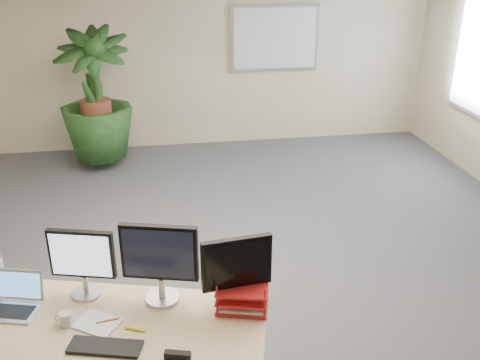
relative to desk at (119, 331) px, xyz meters
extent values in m
plane|color=#46454A|center=(0.88, 0.96, -0.56)|extent=(8.00, 8.00, 0.00)
cube|color=#C0B087|center=(0.88, 4.96, 0.79)|extent=(7.00, 0.04, 2.70)
cube|color=silver|center=(2.08, 4.93, 0.99)|extent=(1.30, 0.03, 0.95)
cube|color=silver|center=(2.08, 4.91, 0.99)|extent=(1.20, 0.01, 0.85)
cube|color=tan|center=(-0.03, -0.10, 0.13)|extent=(2.00, 1.25, 0.03)
cube|color=tan|center=(0.07, 0.25, -0.22)|extent=(1.70, 0.49, 0.56)
cylinder|color=#BBBBC0|center=(-0.79, 0.46, -0.22)|extent=(0.05, 0.05, 0.68)
cylinder|color=#BBBBC0|center=(0.91, 0.00, -0.22)|extent=(0.05, 0.05, 0.68)
imported|color=#133615|center=(-0.45, 4.22, 0.19)|extent=(0.90, 0.90, 1.50)
cylinder|color=#BBBBC0|center=(-0.19, 0.22, 0.16)|extent=(0.19, 0.19, 0.02)
cylinder|color=#BBBBC0|center=(-0.19, 0.22, 0.23)|extent=(0.04, 0.04, 0.11)
cube|color=black|center=(-0.19, 0.22, 0.45)|extent=(0.41, 0.15, 0.32)
cube|color=silver|center=(-0.20, 0.20, 0.45)|extent=(0.37, 0.11, 0.29)
cylinder|color=#BBBBC0|center=(0.29, 0.08, 0.16)|extent=(0.22, 0.22, 0.02)
cylinder|color=#BBBBC0|center=(0.29, 0.08, 0.24)|extent=(0.04, 0.04, 0.13)
cube|color=black|center=(0.29, 0.08, 0.50)|extent=(0.47, 0.17, 0.37)
cube|color=black|center=(0.28, 0.06, 0.50)|extent=(0.42, 0.12, 0.33)
cylinder|color=#BBBBC0|center=(0.74, -0.06, 0.16)|extent=(0.20, 0.20, 0.02)
cylinder|color=#BBBBC0|center=(0.74, -0.06, 0.23)|extent=(0.04, 0.04, 0.12)
cube|color=black|center=(0.74, -0.06, 0.47)|extent=(0.44, 0.09, 0.34)
cube|color=black|center=(0.75, -0.08, 0.47)|extent=(0.39, 0.05, 0.30)
cube|color=silver|center=(-0.63, 0.09, 0.16)|extent=(0.35, 0.28, 0.02)
cube|color=black|center=(-0.63, 0.09, 0.17)|extent=(0.28, 0.20, 0.00)
cube|color=silver|center=(-0.59, 0.22, 0.27)|extent=(0.30, 0.13, 0.20)
cube|color=#63A8FF|center=(-0.59, 0.22, 0.27)|extent=(0.27, 0.11, 0.16)
cube|color=black|center=(-0.04, -0.32, 0.16)|extent=(0.43, 0.24, 0.02)
cylinder|color=silver|center=(-0.28, -0.08, 0.19)|extent=(0.08, 0.08, 0.09)
torus|color=silver|center=(-0.33, -0.08, 0.19)|extent=(0.06, 0.03, 0.06)
cube|color=white|center=(-0.11, -0.10, 0.16)|extent=(0.32, 0.30, 0.01)
cylinder|color=orange|center=(-0.04, -0.09, 0.17)|extent=(0.14, 0.03, 0.01)
cylinder|color=yellow|center=(0.12, -0.19, 0.16)|extent=(0.12, 0.07, 0.02)
cube|color=#B51716|center=(0.78, -0.07, 0.16)|extent=(0.37, 0.31, 0.01)
cube|color=#B51716|center=(0.78, -0.07, 0.23)|extent=(0.37, 0.31, 0.01)
cube|color=#B51716|center=(0.78, -0.07, 0.30)|extent=(0.37, 0.31, 0.01)
cube|color=white|center=(0.78, -0.07, 0.18)|extent=(0.33, 0.28, 0.02)
cube|color=black|center=(0.35, -0.47, 0.17)|extent=(0.15, 0.08, 0.05)
camera|label=1|loc=(0.32, -2.77, 2.22)|focal=40.00mm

